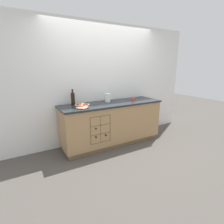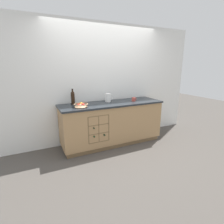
# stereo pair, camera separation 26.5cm
# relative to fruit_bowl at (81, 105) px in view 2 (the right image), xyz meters

# --- Properties ---
(ground_plane) EXTENTS (14.00, 14.00, 0.00)m
(ground_plane) POSITION_rel_fruit_bowl_xyz_m (0.70, 0.11, -0.95)
(ground_plane) COLOR #4C4742
(back_wall) EXTENTS (4.56, 0.06, 2.55)m
(back_wall) POSITION_rel_fruit_bowl_xyz_m (0.70, 0.49, 0.32)
(back_wall) COLOR white
(back_wall) RESTS_ON ground_plane
(kitchen_island) EXTENTS (2.20, 0.67, 0.91)m
(kitchen_island) POSITION_rel_fruit_bowl_xyz_m (0.69, 0.11, -0.49)
(kitchen_island) COLOR brown
(kitchen_island) RESTS_ON ground_plane
(fruit_bowl) EXTENTS (0.27, 0.27, 0.09)m
(fruit_bowl) POSITION_rel_fruit_bowl_xyz_m (0.00, 0.00, 0.00)
(fruit_bowl) COLOR tan
(fruit_bowl) RESTS_ON kitchen_island
(white_pitcher) EXTENTS (0.18, 0.12, 0.18)m
(white_pitcher) POSITION_rel_fruit_bowl_xyz_m (0.67, 0.25, 0.05)
(white_pitcher) COLOR white
(white_pitcher) RESTS_ON kitchen_island
(ceramic_mug) EXTENTS (0.12, 0.08, 0.09)m
(ceramic_mug) POSITION_rel_fruit_bowl_xyz_m (1.20, 0.06, 0.00)
(ceramic_mug) COLOR #B7473D
(ceramic_mug) RESTS_ON kitchen_island
(standing_wine_bottle) EXTENTS (0.08, 0.08, 0.31)m
(standing_wine_bottle) POSITION_rel_fruit_bowl_xyz_m (-0.07, 0.32, 0.10)
(standing_wine_bottle) COLOR black
(standing_wine_bottle) RESTS_ON kitchen_island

